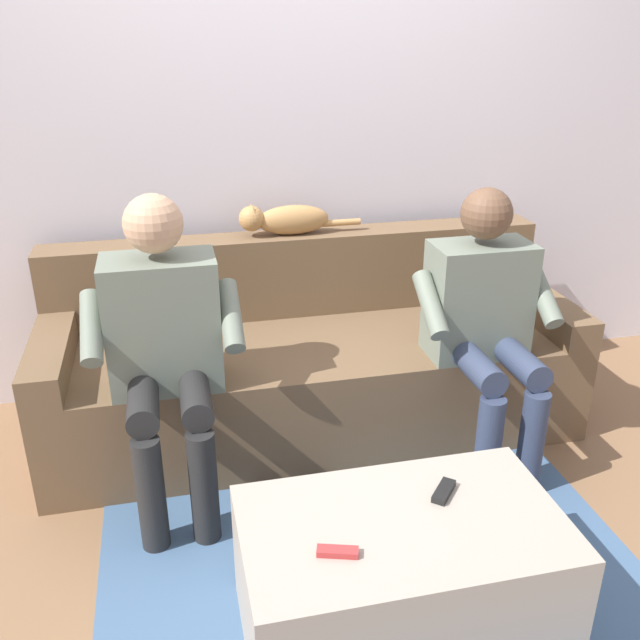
{
  "coord_description": "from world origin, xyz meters",
  "views": [
    {
      "loc": [
        0.58,
        2.58,
        1.72
      ],
      "look_at": [
        0.0,
        0.06,
        0.59
      ],
      "focal_mm": 38.75,
      "sensor_mm": 36.0,
      "label": 1
    }
  ],
  "objects_px": {
    "cat_on_backrest": "(284,219)",
    "remote_red": "(338,552)",
    "person_left_seated": "(485,315)",
    "person_right_seated": "(164,338)",
    "coffee_table": "(400,577)",
    "remote_black": "(444,491)",
    "couch": "(310,362)"
  },
  "relations": [
    {
      "from": "cat_on_backrest",
      "to": "remote_red",
      "type": "xyz_separation_m",
      "value": [
        0.16,
        1.61,
        -0.46
      ]
    },
    {
      "from": "person_left_seated",
      "to": "person_right_seated",
      "type": "bearing_deg",
      "value": -0.63
    },
    {
      "from": "coffee_table",
      "to": "person_right_seated",
      "type": "bearing_deg",
      "value": -53.84
    },
    {
      "from": "coffee_table",
      "to": "remote_black",
      "type": "xyz_separation_m",
      "value": [
        -0.16,
        -0.09,
        0.22
      ]
    },
    {
      "from": "couch",
      "to": "remote_red",
      "type": "distance_m",
      "value": 1.37
    },
    {
      "from": "coffee_table",
      "to": "person_left_seated",
      "type": "xyz_separation_m",
      "value": [
        -0.62,
        -0.84,
        0.43
      ]
    },
    {
      "from": "coffee_table",
      "to": "remote_red",
      "type": "relative_size",
      "value": 8.35
    },
    {
      "from": "person_left_seated",
      "to": "coffee_table",
      "type": "bearing_deg",
      "value": 53.39
    },
    {
      "from": "cat_on_backrest",
      "to": "remote_red",
      "type": "bearing_deg",
      "value": 84.41
    },
    {
      "from": "coffee_table",
      "to": "cat_on_backrest",
      "type": "relative_size",
      "value": 1.65
    },
    {
      "from": "person_left_seated",
      "to": "remote_black",
      "type": "relative_size",
      "value": 10.1
    },
    {
      "from": "coffee_table",
      "to": "remote_red",
      "type": "distance_m",
      "value": 0.32
    },
    {
      "from": "couch",
      "to": "cat_on_backrest",
      "type": "distance_m",
      "value": 0.65
    },
    {
      "from": "person_left_seated",
      "to": "person_right_seated",
      "type": "relative_size",
      "value": 0.96
    },
    {
      "from": "couch",
      "to": "remote_black",
      "type": "distance_m",
      "value": 1.19
    },
    {
      "from": "coffee_table",
      "to": "person_right_seated",
      "type": "distance_m",
      "value": 1.15
    },
    {
      "from": "coffee_table",
      "to": "person_left_seated",
      "type": "relative_size",
      "value": 0.82
    },
    {
      "from": "coffee_table",
      "to": "cat_on_backrest",
      "type": "distance_m",
      "value": 1.67
    },
    {
      "from": "cat_on_backrest",
      "to": "couch",
      "type": "bearing_deg",
      "value": 102.07
    },
    {
      "from": "cat_on_backrest",
      "to": "person_left_seated",
      "type": "bearing_deg",
      "value": 134.8
    },
    {
      "from": "cat_on_backrest",
      "to": "coffee_table",
      "type": "bearing_deg",
      "value": 92.14
    },
    {
      "from": "couch",
      "to": "person_left_seated",
      "type": "relative_size",
      "value": 2.03
    },
    {
      "from": "couch",
      "to": "coffee_table",
      "type": "bearing_deg",
      "value": 90.0
    },
    {
      "from": "remote_black",
      "to": "person_right_seated",
      "type": "bearing_deg",
      "value": -93.75
    },
    {
      "from": "remote_black",
      "to": "remote_red",
      "type": "distance_m",
      "value": 0.41
    },
    {
      "from": "couch",
      "to": "coffee_table",
      "type": "xyz_separation_m",
      "value": [
        0.0,
        1.26,
        -0.09
      ]
    },
    {
      "from": "person_left_seated",
      "to": "remote_black",
      "type": "bearing_deg",
      "value": 58.14
    },
    {
      "from": "couch",
      "to": "remote_red",
      "type": "height_order",
      "value": "couch"
    },
    {
      "from": "remote_black",
      "to": "remote_red",
      "type": "bearing_deg",
      "value": -24.07
    },
    {
      "from": "coffee_table",
      "to": "remote_black",
      "type": "distance_m",
      "value": 0.28
    },
    {
      "from": "couch",
      "to": "remote_black",
      "type": "bearing_deg",
      "value": 97.63
    },
    {
      "from": "person_right_seated",
      "to": "remote_black",
      "type": "xyz_separation_m",
      "value": [
        -0.78,
        0.76,
        -0.24
      ]
    }
  ]
}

